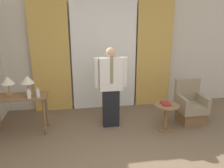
% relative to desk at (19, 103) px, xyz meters
% --- Properties ---
extents(wall_back, '(10.00, 0.06, 2.70)m').
position_rel_desk_xyz_m(wall_back, '(1.78, 1.14, 0.74)').
color(wall_back, beige).
rests_on(wall_back, ground_plane).
extents(curtain_sheer_center, '(1.54, 0.06, 2.58)m').
position_rel_desk_xyz_m(curtain_sheer_center, '(1.78, 1.01, 0.68)').
color(curtain_sheer_center, white).
rests_on(curtain_sheer_center, ground_plane).
extents(curtain_drape_left, '(0.87, 0.06, 2.58)m').
position_rel_desk_xyz_m(curtain_drape_left, '(0.54, 1.01, 0.68)').
color(curtain_drape_left, gold).
rests_on(curtain_drape_left, ground_plane).
extents(curtain_drape_right, '(0.87, 0.06, 2.58)m').
position_rel_desk_xyz_m(curtain_drape_right, '(3.03, 1.01, 0.68)').
color(curtain_drape_right, gold).
rests_on(curtain_drape_right, ground_plane).
extents(desk, '(1.06, 0.47, 0.75)m').
position_rel_desk_xyz_m(desk, '(0.00, 0.00, 0.00)').
color(desk, brown).
rests_on(desk, ground_plane).
extents(table_lamp_left, '(0.25, 0.25, 0.37)m').
position_rel_desk_xyz_m(table_lamp_left, '(-0.18, 0.09, 0.41)').
color(table_lamp_left, '#9E7F47').
rests_on(table_lamp_left, desk).
extents(table_lamp_right, '(0.25, 0.25, 0.37)m').
position_rel_desk_xyz_m(table_lamp_right, '(0.18, 0.09, 0.41)').
color(table_lamp_right, '#9E7F47').
rests_on(table_lamp_right, desk).
extents(bottle_near_edge, '(0.08, 0.08, 0.18)m').
position_rel_desk_xyz_m(bottle_near_edge, '(0.23, -0.15, 0.21)').
color(bottle_near_edge, silver).
rests_on(bottle_near_edge, desk).
extents(bottle_by_lamp, '(0.07, 0.07, 0.19)m').
position_rel_desk_xyz_m(bottle_by_lamp, '(0.38, -0.12, 0.21)').
color(bottle_by_lamp, silver).
rests_on(bottle_by_lamp, desk).
extents(person, '(0.66, 0.22, 1.64)m').
position_rel_desk_xyz_m(person, '(1.78, -0.02, 0.27)').
color(person, black).
rests_on(person, ground_plane).
extents(armchair, '(0.55, 0.57, 0.91)m').
position_rel_desk_xyz_m(armchair, '(3.49, -0.11, -0.27)').
color(armchair, brown).
rests_on(armchair, ground_plane).
extents(side_table, '(0.49, 0.49, 0.55)m').
position_rel_desk_xyz_m(side_table, '(2.83, -0.41, -0.24)').
color(side_table, brown).
rests_on(side_table, ground_plane).
extents(book, '(0.15, 0.23, 0.03)m').
position_rel_desk_xyz_m(book, '(2.81, -0.38, -0.04)').
color(book, maroon).
rests_on(book, side_table).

